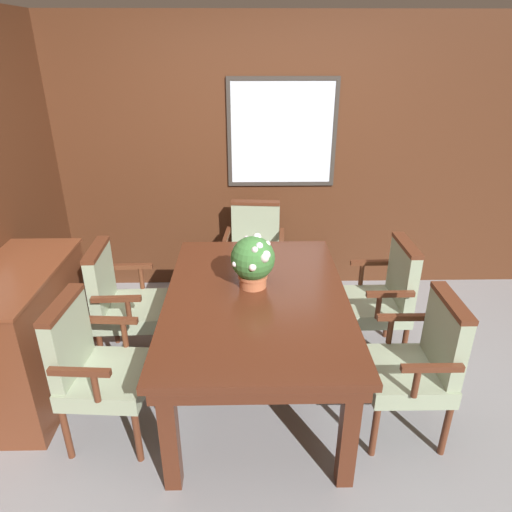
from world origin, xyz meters
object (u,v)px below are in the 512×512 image
sideboard_cabinet (28,335)px  chair_left_far (121,300)px  chair_head_far (255,249)px  dining_table (256,308)px  chair_right_far (383,295)px  chair_left_near (94,365)px  potted_plant (253,261)px  chair_right_near (419,361)px

sideboard_cabinet → chair_left_far: bearing=34.3°
chair_head_far → dining_table: bearing=-85.3°
chair_right_far → chair_left_far: bearing=-89.7°
chair_left_near → chair_right_far: (1.89, 0.77, 0.00)m
chair_left_near → sideboard_cabinet: size_ratio=0.86×
chair_head_far → potted_plant: (-0.03, -1.13, 0.43)m
chair_right_near → potted_plant: (-0.96, 0.48, 0.43)m
chair_right_far → chair_left_far: 1.92m
chair_right_far → sideboard_cabinet: 2.48m
potted_plant → sideboard_cabinet: (-1.48, -0.10, -0.48)m
dining_table → chair_right_near: bearing=-21.0°
chair_right_near → sideboard_cabinet: size_ratio=0.86×
chair_right_far → chair_left_far: size_ratio=1.00×
dining_table → chair_left_near: bearing=-159.3°
chair_right_near → chair_head_far: bearing=-149.7°
sideboard_cabinet → chair_left_near: bearing=-34.2°
chair_left_far → chair_right_near: bearing=-113.1°
chair_left_far → chair_right_near: size_ratio=1.00×
potted_plant → chair_right_far: bearing=17.1°
dining_table → potted_plant: size_ratio=4.83×
chair_left_far → potted_plant: potted_plant is taller
chair_left_near → chair_head_far: bearing=-26.7°
potted_plant → sideboard_cabinet: 1.56m
chair_left_near → chair_left_far: (-0.03, 0.74, 0.00)m
dining_table → chair_right_near: size_ratio=1.83×
chair_head_far → sideboard_cabinet: size_ratio=0.86×
chair_left_near → sideboard_cabinet: chair_left_near is taller
dining_table → chair_head_far: 1.26m
chair_head_far → potted_plant: bearing=-86.4°
chair_right_far → potted_plant: potted_plant is taller
dining_table → chair_head_far: size_ratio=1.83×
dining_table → chair_right_far: size_ratio=1.83×
chair_left_near → chair_right_far: size_ratio=1.00×
chair_left_near → potted_plant: (0.93, 0.47, 0.43)m
dining_table → chair_head_far: chair_head_far is taller
chair_right_far → chair_head_far: bearing=-132.5°
chair_left_far → chair_right_near: 2.06m
sideboard_cabinet → potted_plant: bearing=3.7°
chair_right_far → chair_right_near: (-0.00, -0.78, 0.00)m
chair_right_near → sideboard_cabinet: chair_right_near is taller
chair_right_far → dining_table: bearing=-67.0°
dining_table → chair_left_far: 1.06m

